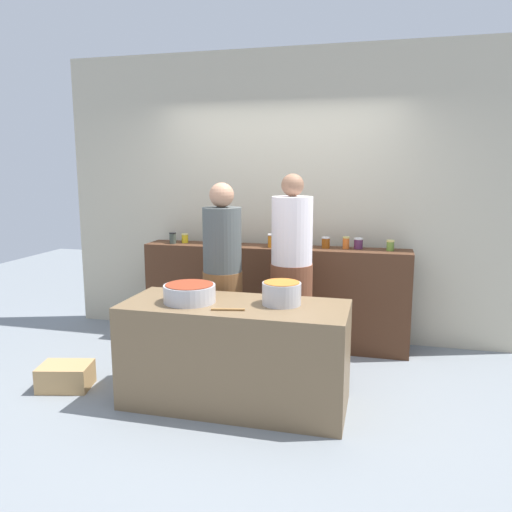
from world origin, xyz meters
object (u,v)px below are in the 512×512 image
at_px(preserve_jar_2, 231,238).
at_px(bread_crate, 66,376).
at_px(preserve_jar_6, 346,243).
at_px(cooking_pot_left, 190,293).
at_px(preserve_jar_8, 390,245).
at_px(preserve_jar_0, 173,238).
at_px(preserve_jar_1, 185,238).
at_px(preserve_jar_3, 272,241).
at_px(cook_with_tongs, 223,288).
at_px(preserve_jar_5, 326,243).
at_px(cook_in_cap, 291,283).
at_px(wooden_spoon, 228,309).
at_px(preserve_jar_4, 299,240).
at_px(preserve_jar_7, 358,243).
at_px(cooking_pot_center, 282,293).

bearing_deg(preserve_jar_2, bread_crate, -122.71).
xyz_separation_m(preserve_jar_6, cooking_pot_left, (-1.06, -1.48, -0.21)).
bearing_deg(bread_crate, preserve_jar_2, 57.29).
relative_size(preserve_jar_2, preserve_jar_8, 1.37).
xyz_separation_m(preserve_jar_0, preserve_jar_2, (0.62, 0.09, 0.01)).
relative_size(preserve_jar_0, preserve_jar_1, 1.22).
height_order(preserve_jar_3, cook_with_tongs, cook_with_tongs).
bearing_deg(preserve_jar_5, cook_in_cap, -109.96).
bearing_deg(cooking_pot_left, preserve_jar_5, 59.50).
bearing_deg(preserve_jar_6, wooden_spoon, -113.42).
distance_m(cook_with_tongs, bread_crate, 1.49).
bearing_deg(preserve_jar_4, preserve_jar_2, -177.22).
relative_size(preserve_jar_7, wooden_spoon, 0.44).
height_order(preserve_jar_0, preserve_jar_5, preserve_jar_0).
bearing_deg(preserve_jar_8, preserve_jar_6, 177.40).
bearing_deg(cook_with_tongs, preserve_jar_8, 30.27).
distance_m(preserve_jar_5, preserve_jar_7, 0.32).
distance_m(preserve_jar_1, preserve_jar_5, 1.49).
bearing_deg(preserve_jar_3, preserve_jar_0, -179.26).
distance_m(preserve_jar_1, cooking_pot_center, 1.90).
height_order(preserve_jar_1, bread_crate, preserve_jar_1).
bearing_deg(preserve_jar_8, cook_with_tongs, -149.73).
xyz_separation_m(preserve_jar_2, preserve_jar_8, (1.59, -0.01, -0.02)).
bearing_deg(bread_crate, cook_with_tongs, 30.72).
relative_size(preserve_jar_2, cook_with_tongs, 0.08).
relative_size(preserve_jar_8, bread_crate, 0.25).
bearing_deg(preserve_jar_7, preserve_jar_4, -179.93).
bearing_deg(bread_crate, preserve_jar_5, 37.86).
bearing_deg(preserve_jar_3, preserve_jar_6, 6.85).
height_order(preserve_jar_4, preserve_jar_8, preserve_jar_4).
bearing_deg(wooden_spoon, cooking_pot_left, 156.57).
xyz_separation_m(cooking_pot_center, cook_with_tongs, (-0.63, 0.52, -0.12)).
height_order(preserve_jar_3, wooden_spoon, preserve_jar_3).
xyz_separation_m(cooking_pot_left, cook_with_tongs, (0.06, 0.63, -0.10)).
height_order(preserve_jar_1, cooking_pot_center, preserve_jar_1).
xyz_separation_m(preserve_jar_2, wooden_spoon, (0.47, -1.62, -0.28)).
bearing_deg(cooking_pot_center, preserve_jar_0, 138.22).
relative_size(cooking_pot_center, bread_crate, 0.71).
bearing_deg(bread_crate, preserve_jar_8, 30.47).
distance_m(preserve_jar_5, preserve_jar_6, 0.20).
xyz_separation_m(preserve_jar_4, cooking_pot_center, (0.11, -1.39, -0.21)).
distance_m(preserve_jar_0, preserve_jar_5, 1.59).
relative_size(preserve_jar_0, preserve_jar_4, 0.84).
height_order(preserve_jar_6, cooking_pot_left, preserve_jar_6).
distance_m(preserve_jar_2, preserve_jar_4, 0.70).
bearing_deg(cooking_pot_center, bread_crate, -174.79).
relative_size(preserve_jar_3, wooden_spoon, 0.55).
bearing_deg(preserve_jar_8, preserve_jar_2, 179.66).
distance_m(preserve_jar_8, bread_crate, 3.14).
xyz_separation_m(preserve_jar_8, wooden_spoon, (-1.13, -1.61, -0.27)).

